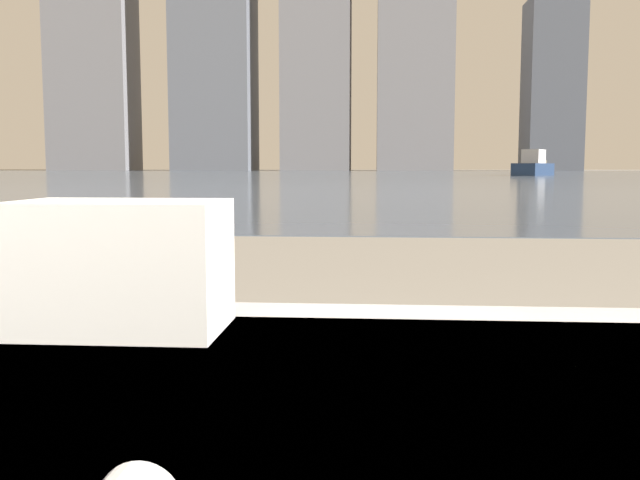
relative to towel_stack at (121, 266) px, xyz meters
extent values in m
cube|color=white|center=(0.14, -0.36, -0.10)|extent=(1.43, 0.90, 0.04)
cube|color=white|center=(0.00, 0.00, -0.06)|extent=(0.25, 0.16, 0.04)
cube|color=white|center=(0.00, 0.00, -0.02)|extent=(0.25, 0.16, 0.04)
cube|color=white|center=(0.00, 0.00, 0.02)|extent=(0.25, 0.16, 0.04)
cube|color=white|center=(0.00, 0.00, 0.06)|extent=(0.25, 0.16, 0.04)
cube|color=slate|center=(0.14, 61.24, -0.58)|extent=(180.00, 110.00, 0.01)
cube|color=navy|center=(16.80, 71.42, -0.27)|extent=(1.23, 3.50, 0.61)
cube|color=#B2A893|center=(16.80, 71.42, 0.39)|extent=(0.88, 1.32, 0.70)
cube|color=navy|center=(12.46, 54.87, -0.11)|extent=(4.10, 5.49, 0.92)
cube|color=silver|center=(12.46, 54.87, 0.88)|extent=(2.10, 2.36, 1.05)
cube|color=#4C4C51|center=(18.43, 81.02, -0.17)|extent=(3.34, 4.84, 0.80)
cube|color=silver|center=(18.43, 81.02, 0.69)|extent=(1.76, 2.04, 0.92)
cube|color=#4C515B|center=(28.66, 117.24, 12.90)|extent=(8.37, 8.84, 26.96)
camera|label=1|loc=(0.31, -0.85, 0.12)|focal=40.00mm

